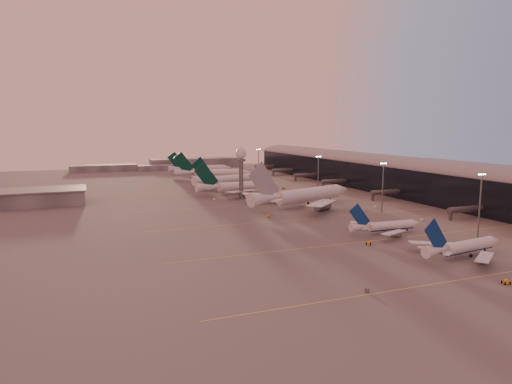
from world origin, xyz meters
name	(u,v)px	position (x,y,z in m)	size (l,w,h in m)	color
ground	(348,252)	(0.00, 0.00, 0.00)	(700.00, 700.00, 0.00)	#535151
taxiway_markings	(337,216)	(30.00, 56.00, 0.01)	(180.00, 185.25, 0.02)	#E0D54F
terminal	(397,175)	(107.88, 110.09, 10.52)	(57.00, 362.00, 23.04)	black
hangar	(3,199)	(-120.00, 140.00, 4.32)	(82.00, 27.00, 8.50)	slate
radar_tower	(241,163)	(5.00, 120.00, 20.95)	(6.40, 6.40, 31.10)	#56595D
mast_a	(480,202)	(58.00, 0.00, 13.74)	(3.60, 0.56, 25.00)	#56595D
mast_b	(383,185)	(55.00, 55.00, 13.74)	(3.60, 0.56, 25.00)	#56595D
mast_c	(318,174)	(50.00, 110.00, 13.74)	(3.60, 0.56, 25.00)	#56595D
mast_d	(259,163)	(48.00, 200.00, 13.74)	(3.60, 0.56, 25.00)	#56595D
distant_horizon	(169,165)	(2.62, 325.14, 3.89)	(165.00, 37.50, 9.00)	slate
narrowbody_near	(464,249)	(31.38, -18.87, 2.92)	(36.78, 29.18, 14.41)	silver
narrowbody_mid	(386,227)	(28.74, 17.20, 2.61)	(33.06, 26.38, 12.91)	silver
widebody_white	(303,198)	(26.55, 83.32, 4.40)	(69.55, 54.84, 25.39)	silver
greentail_a	(239,188)	(10.02, 137.73, 3.65)	(56.80, 45.69, 20.64)	silver
greentail_b	(231,181)	(15.94, 172.25, 3.91)	(58.83, 46.75, 22.15)	silver
greentail_c	(213,175)	(16.66, 217.28, 3.93)	(60.65, 48.51, 22.27)	silver
greentail_d	(201,170)	(17.45, 259.35, 3.64)	(56.70, 45.78, 20.59)	silver
gsv_truck_a	(367,287)	(-15.44, -33.06, 1.08)	(5.26, 4.81, 2.13)	#5C5F61
gsv_tug_near	(506,282)	(22.39, -42.20, 0.58)	(3.26, 4.39, 1.12)	gold
gsv_tug_mid	(369,243)	(12.28, 5.57, 0.55)	(4.33, 4.10, 1.07)	gold
gsv_truck_b	(423,219)	(59.64, 31.57, 1.03)	(5.23, 2.51, 2.03)	white
gsv_truck_c	(269,214)	(-1.02, 64.84, 1.25)	(6.37, 3.42, 2.44)	gold
gsv_catering_b	(376,204)	(60.46, 67.32, 1.88)	(5.00, 3.37, 3.77)	white
gsv_tug_far	(285,202)	(23.41, 98.79, 0.48)	(3.78, 3.53, 0.93)	#5C5F61
gsv_truck_d	(214,198)	(-10.94, 121.90, 1.13)	(2.32, 5.59, 2.22)	white
gsv_tug_hangar	(284,188)	(45.78, 149.23, 0.57)	(4.24, 2.99, 1.11)	gold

